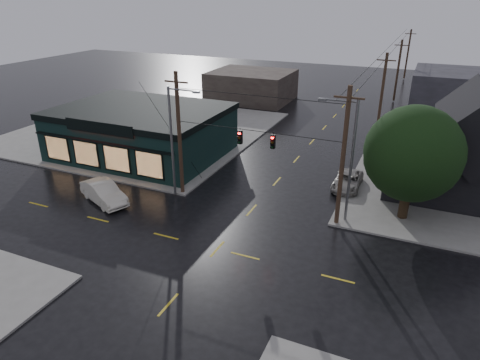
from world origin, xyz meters
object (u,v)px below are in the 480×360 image
at_px(sedan_cream, 104,193).
at_px(suv_silver, 347,181).
at_px(corner_tree, 413,154).
at_px(utility_pole_ne, 336,224).
at_px(utility_pole_nw, 183,193).

relative_size(sedan_cream, suv_silver, 1.07).
distance_m(corner_tree, utility_pole_ne, 7.32).
xyz_separation_m(utility_pole_nw, utility_pole_ne, (13.00, 0.00, 0.00)).
height_order(utility_pole_ne, sedan_cream, utility_pole_ne).
distance_m(utility_pole_nw, suv_silver, 14.18).
xyz_separation_m(corner_tree, utility_pole_nw, (-17.35, -2.78, -5.18)).
bearing_deg(utility_pole_nw, utility_pole_ne, 0.00).
height_order(corner_tree, utility_pole_nw, corner_tree).
relative_size(utility_pole_nw, sedan_cream, 1.98).
height_order(corner_tree, sedan_cream, corner_tree).
bearing_deg(sedan_cream, utility_pole_ne, -53.76).
distance_m(utility_pole_ne, suv_silver, 6.71).
distance_m(utility_pole_nw, sedan_cream, 6.39).
xyz_separation_m(utility_pole_nw, sedan_cream, (-4.92, -3.98, 0.84)).
relative_size(corner_tree, sedan_cream, 1.65).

